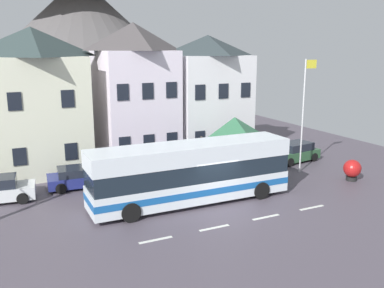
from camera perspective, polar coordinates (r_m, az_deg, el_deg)
ground_plane at (r=22.94m, az=4.13°, el=-8.89°), size 40.00×60.00×0.07m
townhouse_00 at (r=31.22m, az=-20.19°, el=5.53°), size 6.20×6.99×9.78m
townhouse_01 at (r=31.93m, az=-7.64°, el=6.71°), size 5.25×5.57×10.18m
townhouse_02 at (r=34.08m, az=2.07°, el=6.50°), size 5.82×5.09×9.36m
hilltop_castle at (r=52.02m, az=-14.49°, el=12.84°), size 35.59×35.59×22.81m
transit_bus at (r=23.39m, az=-0.09°, el=-3.96°), size 11.39×2.69×3.35m
bus_shelter at (r=28.76m, az=5.71°, el=2.12°), size 3.60×3.60×3.88m
parked_car_00 at (r=33.03m, az=13.52°, el=-1.08°), size 4.17×2.42×1.43m
parked_car_02 at (r=30.36m, az=3.34°, el=-1.97°), size 4.23×2.42×1.42m
parked_car_03 at (r=27.22m, az=-14.52°, el=-4.27°), size 4.37×2.31×1.27m
pedestrian_00 at (r=27.86m, az=10.21°, el=-3.22°), size 0.30×0.34×1.55m
pedestrian_01 at (r=27.40m, az=6.97°, el=-3.36°), size 0.34×0.29×1.62m
pedestrian_02 at (r=26.75m, az=12.30°, el=-3.96°), size 0.32×0.32×1.47m
pedestrian_03 at (r=29.14m, az=12.34°, el=-2.58°), size 0.32×0.28×1.57m
public_bench at (r=31.32m, az=5.21°, el=-1.95°), size 1.60×0.48×0.87m
flagpole at (r=29.62m, az=14.78°, el=4.63°), size 0.95×0.10×7.70m
harbour_buoy at (r=29.37m, az=20.67°, el=-3.17°), size 1.13×1.13×1.38m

